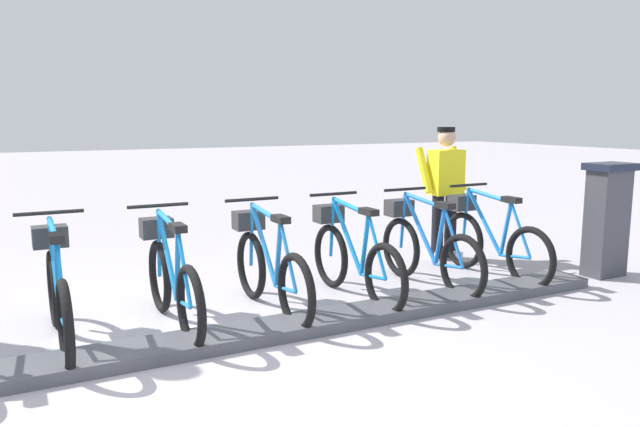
# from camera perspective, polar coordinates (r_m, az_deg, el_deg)

# --- Properties ---
(ground_plane) EXTENTS (60.00, 60.00, 0.00)m
(ground_plane) POSITION_cam_1_polar(r_m,az_deg,el_deg) (4.89, -14.61, -12.72)
(ground_plane) COLOR #A69FA7
(dock_rail_base) EXTENTS (0.44, 8.86, 0.10)m
(dock_rail_base) POSITION_cam_1_polar(r_m,az_deg,el_deg) (4.87, -14.63, -12.17)
(dock_rail_base) COLOR #47474C
(dock_rail_base) RESTS_ON ground
(payment_kiosk) EXTENTS (0.36, 0.52, 1.28)m
(payment_kiosk) POSITION_cam_1_polar(r_m,az_deg,el_deg) (7.56, 25.18, -0.36)
(payment_kiosk) COLOR #38383D
(payment_kiosk) RESTS_ON ground
(bike_docked_0) EXTENTS (1.72, 0.54, 1.02)m
(bike_docked_0) POSITION_cam_1_polar(r_m,az_deg,el_deg) (7.11, 15.58, -2.32)
(bike_docked_0) COLOR black
(bike_docked_0) RESTS_ON ground
(bike_docked_1) EXTENTS (1.72, 0.54, 1.02)m
(bike_docked_1) POSITION_cam_1_polar(r_m,az_deg,el_deg) (6.54, 9.82, -3.09)
(bike_docked_1) COLOR black
(bike_docked_1) RESTS_ON ground
(bike_docked_2) EXTENTS (1.72, 0.54, 1.02)m
(bike_docked_2) POSITION_cam_1_polar(r_m,az_deg,el_deg) (6.05, 3.03, -3.96)
(bike_docked_2) COLOR black
(bike_docked_2) RESTS_ON ground
(bike_docked_3) EXTENTS (1.72, 0.54, 1.02)m
(bike_docked_3) POSITION_cam_1_polar(r_m,az_deg,el_deg) (5.66, -4.85, -4.89)
(bike_docked_3) COLOR black
(bike_docked_3) RESTS_ON ground
(bike_docked_4) EXTENTS (1.72, 0.54, 1.02)m
(bike_docked_4) POSITION_cam_1_polar(r_m,az_deg,el_deg) (5.39, -13.72, -5.83)
(bike_docked_4) COLOR black
(bike_docked_4) RESTS_ON ground
(bike_docked_5) EXTENTS (1.72, 0.54, 1.02)m
(bike_docked_5) POSITION_cam_1_polar(r_m,az_deg,el_deg) (5.26, -23.29, -6.69)
(bike_docked_5) COLOR black
(bike_docked_5) RESTS_ON ground
(worker_near_rack) EXTENTS (0.48, 0.63, 1.66)m
(worker_near_rack) POSITION_cam_1_polar(r_m,az_deg,el_deg) (7.82, 11.57, 2.39)
(worker_near_rack) COLOR white
(worker_near_rack) RESTS_ON ground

